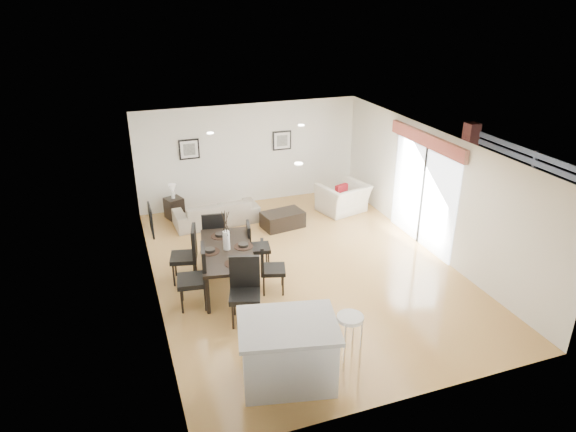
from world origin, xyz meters
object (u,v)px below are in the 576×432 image
object	(u,v)px
dining_chair_wfar	(188,251)
dining_chair_head	(245,286)
dining_chair_foot	(214,233)
kitchen_island	(288,351)
dining_chair_efar	(254,243)
coffee_table	(283,220)
bar_stool	(350,323)
dining_table	(227,253)
side_table	(174,208)
sofa	(216,212)
armchair	(343,198)
dining_chair_wnear	(197,274)
dining_chair_enear	(268,265)

from	to	relation	value
dining_chair_wfar	dining_chair_head	bearing A→B (deg)	35.84
dining_chair_foot	kitchen_island	bearing A→B (deg)	100.29
dining_chair_wfar	dining_chair_efar	xyz separation A→B (m)	(1.36, 0.04, -0.07)
coffee_table	bar_stool	size ratio (longest dim) A/B	1.11
dining_table	dining_chair_wfar	size ratio (longest dim) A/B	1.79
side_table	dining_chair_wfar	bearing A→B (deg)	-92.60
dining_chair_efar	bar_stool	bearing A→B (deg)	-161.11
dining_chair_wfar	side_table	bearing A→B (deg)	-169.90
coffee_table	side_table	world-z (taller)	side_table
kitchen_island	bar_stool	bearing A→B (deg)	12.39
sofa	kitchen_island	size ratio (longest dim) A/B	1.27
sofa	coffee_table	bearing A→B (deg)	150.03
armchair	coffee_table	distance (m)	1.86
dining_chair_wnear	dining_chair_foot	world-z (taller)	dining_chair_wnear
coffee_table	side_table	distance (m)	2.83
armchair	dining_chair_wfar	xyz separation A→B (m)	(-4.38, -2.16, 0.27)
dining_chair_efar	sofa	bearing A→B (deg)	16.48
bar_stool	dining_chair_foot	bearing A→B (deg)	106.50
dining_chair_wfar	dining_chair_foot	world-z (taller)	dining_chair_wfar
dining_chair_enear	coffee_table	distance (m)	2.97
sofa	dining_chair_efar	bearing A→B (deg)	93.41
side_table	sofa	bearing A→B (deg)	-36.63
dining_chair_wfar	coffee_table	bearing A→B (deg)	137.19
dining_chair_head	bar_stool	distance (m)	2.09
dining_chair_head	side_table	bearing A→B (deg)	113.57
dining_chair_enear	coffee_table	xyz separation A→B (m)	(1.21, 2.69, -0.38)
dining_chair_wfar	bar_stool	size ratio (longest dim) A/B	1.29
dining_table	coffee_table	bearing A→B (deg)	59.20
dining_chair_head	side_table	world-z (taller)	dining_chair_head
dining_table	dining_chair_efar	xyz separation A→B (m)	(0.68, 0.50, -0.15)
dining_table	dining_chair_head	world-z (taller)	dining_chair_head
dining_table	bar_stool	xyz separation A→B (m)	(1.20, -2.91, 0.05)
dining_chair_wnear	dining_chair_wfar	size ratio (longest dim) A/B	1.03
dining_chair_foot	kitchen_island	world-z (taller)	dining_chair_foot
armchair	dining_chair_efar	size ratio (longest dim) A/B	1.13
dining_chair_foot	bar_stool	xyz separation A→B (m)	(1.22, -4.11, 0.16)
dining_chair_wnear	dining_chair_efar	bearing A→B (deg)	134.67
bar_stool	armchair	bearing A→B (deg)	65.67
dining_chair_wfar	dining_chair_enear	bearing A→B (deg)	68.70
side_table	kitchen_island	world-z (taller)	kitchen_island
armchair	dining_chair_wnear	world-z (taller)	dining_chair_wnear
dining_table	dining_chair_head	size ratio (longest dim) A/B	1.74
sofa	side_table	distance (m)	1.17
armchair	dining_chair_enear	size ratio (longest dim) A/B	1.12
armchair	dining_chair_head	xyz separation A→B (m)	(-3.68, -3.81, 0.28)
dining_chair_enear	kitchen_island	size ratio (longest dim) A/B	0.63
dining_chair_head	side_table	xyz separation A→B (m)	(-0.56, 4.88, -0.39)
sofa	armchair	distance (m)	3.32
dining_chair_foot	dining_table	bearing A→B (deg)	97.74
dining_chair_enear	dining_chair_foot	xyz separation A→B (m)	(-0.70, 1.65, 0.03)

